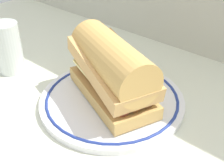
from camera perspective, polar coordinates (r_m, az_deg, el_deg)
ground_plane at (r=0.58m, az=1.19°, el=-5.30°), size 1.50×1.50×0.00m
plate at (r=0.60m, az=0.00°, el=-2.97°), size 0.29×0.29×0.01m
sausage_sandwich at (r=0.56m, az=0.00°, el=2.81°), size 0.23×0.17×0.13m
drinking_glass at (r=0.72m, az=-19.39°, el=5.99°), size 0.06×0.06×0.12m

